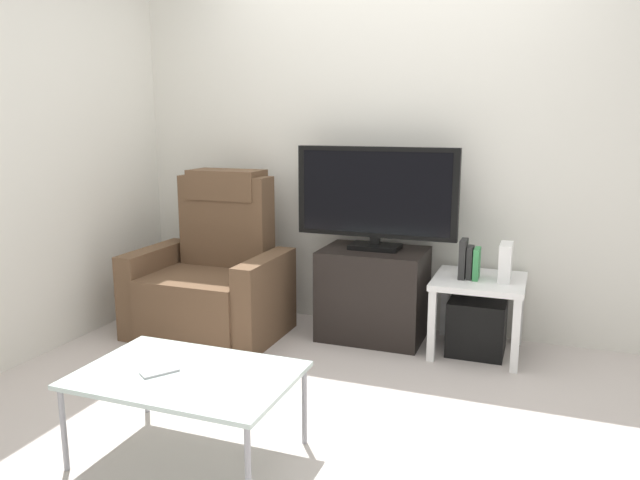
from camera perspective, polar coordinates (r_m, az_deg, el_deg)
The scene contains 14 objects.
ground_plane at distance 3.34m, azimuth 1.47°, elevation -13.81°, with size 6.40×6.40×0.00m, color #BCB2AD.
wall_back at distance 4.11m, azimuth 6.80°, elevation 9.59°, with size 6.40×0.06×2.60m, color silver.
wall_side at distance 4.05m, azimuth -24.76°, elevation 8.62°, with size 0.06×4.48×2.60m, color silver.
tv_stand at distance 3.99m, azimuth 5.05°, elevation -5.05°, with size 0.67×0.48×0.59m.
television at distance 3.87m, azimuth 5.30°, elevation 4.21°, with size 1.05×0.20×0.66m.
recliner_armchair at distance 4.14m, azimuth -10.03°, elevation -3.50°, with size 0.98×0.78×1.08m.
side_table at distance 3.81m, azimuth 14.78°, elevation -4.62°, with size 0.54×0.54×0.47m.
subwoofer_box at distance 3.88m, azimuth 14.61°, elevation -7.85°, with size 0.34×0.34×0.34m, color black.
book_leftmost at distance 3.76m, azimuth 13.38°, elevation -1.73°, with size 0.04×0.14×0.24m, color #262626.
book_middle at distance 3.76m, azimuth 13.99°, elevation -2.07°, with size 0.03×0.11×0.20m, color #262626.
book_rightmost at distance 3.75m, azimuth 14.59°, elevation -2.18°, with size 0.03×0.14×0.19m, color #388C4C.
game_console at distance 3.77m, azimuth 17.13°, elevation -2.00°, with size 0.07×0.20×0.22m, color white.
coffee_table at distance 2.65m, azimuth -12.45°, elevation -12.62°, with size 0.90×0.60×0.38m.
cell_phone at distance 2.66m, azimuth -14.93°, elevation -11.93°, with size 0.07×0.15×0.01m, color #B7B7BC.
Camera 1 is at (0.98, -2.86, 1.42)m, focal length 33.86 mm.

